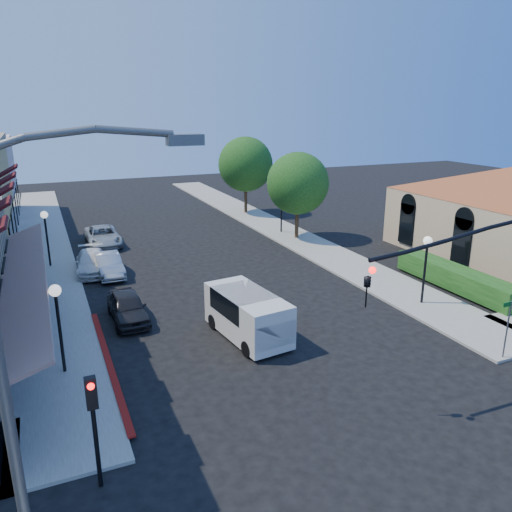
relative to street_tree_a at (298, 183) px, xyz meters
name	(u,v)px	position (x,y,z in m)	size (l,w,h in m)	color
ground	(382,441)	(-8.80, -22.00, -4.19)	(120.00, 120.00, 0.00)	black
sidewalk_left	(44,247)	(-17.55, 5.00, -4.13)	(3.50, 50.00, 0.12)	gray
sidewalk_right	(268,224)	(-0.05, 5.00, -4.13)	(3.50, 50.00, 0.12)	gray
curb_red_strip	(109,365)	(-15.70, -14.00, -4.19)	(0.25, 10.00, 0.06)	maroon
hedge	(455,289)	(2.90, -13.00, -4.19)	(1.40, 8.00, 1.10)	#164313
street_tree_a	(298,183)	(0.00, 0.00, 0.00)	(4.56, 4.56, 6.48)	#362415
street_tree_b	(246,164)	(0.00, 10.00, 0.35)	(4.94, 4.94, 7.02)	#362415
signal_mast_arm	(502,273)	(-2.94, -20.50, -0.11)	(8.01, 0.39, 6.00)	black
secondary_signal	(93,412)	(-16.80, -20.59, -1.88)	(0.28, 0.42, 3.32)	black
cobra_streetlight	(27,385)	(-17.95, -24.00, 1.07)	(3.60, 0.25, 9.31)	#595B5E
street_name_sign	(508,320)	(-1.30, -19.80, -2.50)	(0.80, 0.06, 2.50)	#595B5E
lamppost_left_near	(57,307)	(-17.30, -14.00, -1.46)	(0.44, 0.44, 3.57)	black
lamppost_left_far	(45,225)	(-17.30, 0.00, -1.46)	(0.44, 0.44, 3.57)	black
lamppost_right_near	(427,253)	(-0.30, -14.00, -1.46)	(0.44, 0.44, 3.57)	black
lamppost_right_far	(282,199)	(-0.30, 2.00, -1.46)	(0.44, 0.44, 3.57)	black
white_van	(248,313)	(-9.79, -13.92, -3.04)	(2.49, 4.72, 2.00)	silver
parked_car_a	(128,307)	(-14.25, -10.00, -3.53)	(1.57, 3.90, 1.33)	black
parked_car_b	(108,265)	(-14.17, -3.00, -3.54)	(1.39, 3.98, 1.31)	#AFB2B4
parked_car_c	(92,262)	(-15.00, -2.00, -3.56)	(1.78, 4.38, 1.27)	white
parked_car_d	(103,236)	(-13.60, 4.00, -3.52)	(2.24, 4.86, 1.35)	#A8ABAD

